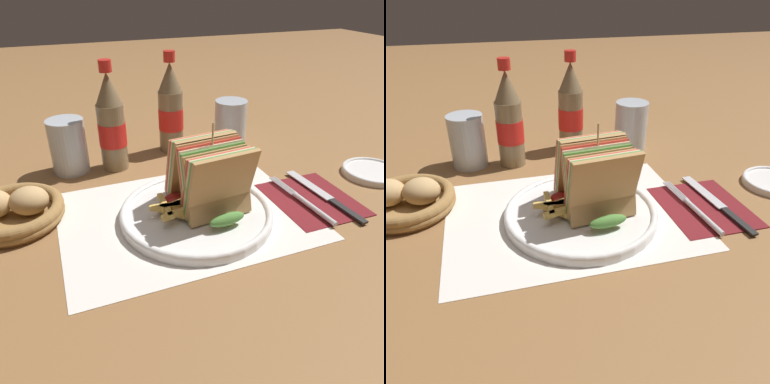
# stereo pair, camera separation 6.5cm
# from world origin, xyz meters

# --- Properties ---
(ground_plane) EXTENTS (4.00, 4.00, 0.00)m
(ground_plane) POSITION_xyz_m (0.00, 0.00, 0.00)
(ground_plane) COLOR olive
(placemat) EXTENTS (0.43, 0.31, 0.00)m
(placemat) POSITION_xyz_m (-0.04, -0.02, 0.00)
(placemat) COLOR silver
(placemat) RESTS_ON ground_plane
(plate_main) EXTENTS (0.26, 0.26, 0.02)m
(plate_main) POSITION_xyz_m (-0.03, -0.03, 0.01)
(plate_main) COLOR white
(plate_main) RESTS_ON ground_plane
(club_sandwich) EXTENTS (0.12, 0.17, 0.15)m
(club_sandwich) POSITION_xyz_m (-0.00, -0.03, 0.07)
(club_sandwich) COLOR tan
(club_sandwich) RESTS_ON plate_main
(fries_pile) EXTENTS (0.10, 0.08, 0.02)m
(fries_pile) POSITION_xyz_m (-0.06, -0.03, 0.03)
(fries_pile) COLOR #E0B756
(fries_pile) RESTS_ON plate_main
(ketchup_blob) EXTENTS (0.04, 0.03, 0.01)m
(ketchup_blob) POSITION_xyz_m (-0.05, -0.00, 0.03)
(ketchup_blob) COLOR maroon
(ketchup_blob) RESTS_ON plate_main
(napkin) EXTENTS (0.15, 0.17, 0.00)m
(napkin) POSITION_xyz_m (0.20, -0.05, 0.00)
(napkin) COLOR maroon
(napkin) RESTS_ON ground_plane
(fork) EXTENTS (0.02, 0.18, 0.01)m
(fork) POSITION_xyz_m (0.17, -0.07, 0.01)
(fork) COLOR silver
(fork) RESTS_ON napkin
(knife) EXTENTS (0.03, 0.21, 0.00)m
(knife) POSITION_xyz_m (0.22, -0.06, 0.01)
(knife) COLOR black
(knife) RESTS_ON napkin
(coke_bottle_near) EXTENTS (0.06, 0.06, 0.23)m
(coke_bottle_near) POSITION_xyz_m (-0.12, 0.22, 0.10)
(coke_bottle_near) COLOR #7A6647
(coke_bottle_near) RESTS_ON ground_plane
(coke_bottle_far) EXTENTS (0.06, 0.06, 0.23)m
(coke_bottle_far) POSITION_xyz_m (0.03, 0.26, 0.10)
(coke_bottle_far) COLOR #7A6647
(coke_bottle_far) RESTS_ON ground_plane
(glass_near) EXTENTS (0.08, 0.08, 0.11)m
(glass_near) POSITION_xyz_m (0.16, 0.23, 0.05)
(glass_near) COLOR silver
(glass_near) RESTS_ON ground_plane
(glass_far) EXTENTS (0.08, 0.08, 0.11)m
(glass_far) POSITION_xyz_m (-0.21, 0.23, 0.06)
(glass_far) COLOR silver
(glass_far) RESTS_ON ground_plane
(bread_basket) EXTENTS (0.17, 0.17, 0.06)m
(bread_basket) POSITION_xyz_m (-0.32, 0.07, 0.02)
(bread_basket) COLOR olive
(bread_basket) RESTS_ON ground_plane
(side_saucer) EXTENTS (0.12, 0.12, 0.01)m
(side_saucer) POSITION_xyz_m (0.38, -0.01, 0.01)
(side_saucer) COLOR white
(side_saucer) RESTS_ON ground_plane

